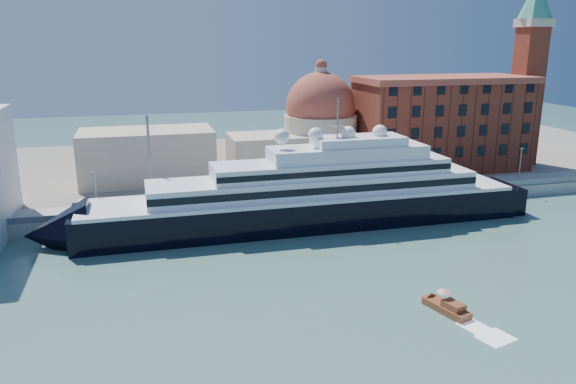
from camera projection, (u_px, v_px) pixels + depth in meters
name	position (u px, v px, depth m)	size (l,w,h in m)	color
ground	(302.00, 277.00, 82.66)	(400.00, 400.00, 0.00)	#345B54
quay	(254.00, 206.00, 114.00)	(180.00, 10.00, 2.50)	gray
land	(223.00, 165.00, 152.26)	(260.00, 72.00, 2.00)	slate
quay_fence	(259.00, 203.00, 109.33)	(180.00, 0.10, 1.20)	slate
superyacht	(291.00, 202.00, 104.02)	(93.01, 12.89, 27.80)	black
water_taxi	(447.00, 307.00, 71.84)	(3.96, 7.00, 3.16)	maroon
warehouse	(441.00, 123.00, 140.67)	(43.00, 19.00, 23.25)	maroon
campanile	(530.00, 61.00, 142.84)	(8.40, 8.40, 47.00)	maroon
church	(259.00, 138.00, 135.19)	(66.00, 18.00, 25.50)	beige
lamp_posts	(190.00, 170.00, 106.93)	(120.80, 2.40, 18.00)	slate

